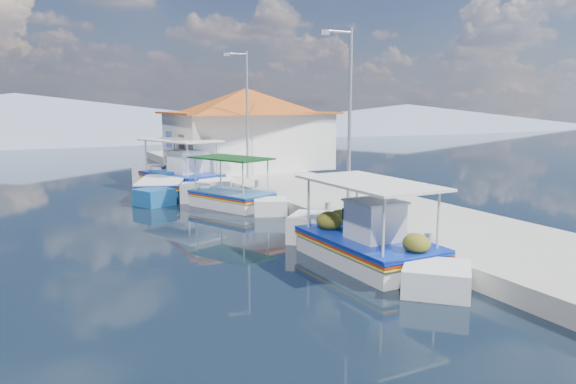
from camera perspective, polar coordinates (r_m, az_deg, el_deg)
name	(u,v)px	position (r m, az deg, el deg)	size (l,w,h in m)	color
ground	(245,254)	(15.21, -4.46, -6.41)	(160.00, 160.00, 0.00)	black
quay	(322,196)	(22.97, 3.58, -0.43)	(5.00, 44.00, 0.50)	#A7A59C
bollards	(285,193)	(21.28, -0.30, -0.09)	(0.20, 17.20, 0.30)	#A5A8AD
main_caique	(366,245)	(14.43, 8.09, -5.47)	(2.21, 7.17, 2.36)	silver
caique_green_canopy	(232,199)	(21.95, -5.87, -0.70)	(3.24, 5.42, 2.21)	silver
caique_blue_hull	(161,189)	(25.08, -13.04, 0.28)	(3.33, 5.85, 1.12)	#164E87
caique_far	(181,178)	(27.25, -10.98, 1.43)	(3.82, 6.99, 2.61)	silver
harbor_building	(247,127)	(30.91, -4.32, 6.75)	(10.49, 10.49, 4.40)	white
lamp_post_near	(347,110)	(18.51, 6.18, 8.42)	(1.21, 0.14, 6.00)	#A5A8AD
lamp_post_far	(245,108)	(26.54, -4.46, 8.67)	(1.21, 0.14, 6.00)	#A5A8AD
mountain_ridge	(122,120)	(70.65, -16.81, 7.16)	(171.40, 96.00, 5.50)	gray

